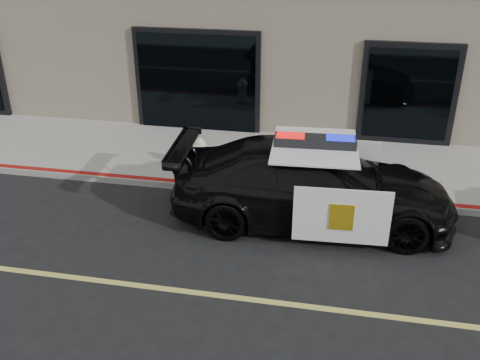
# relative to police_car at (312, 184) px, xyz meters

# --- Properties ---
(ground) EXTENTS (120.00, 120.00, 0.00)m
(ground) POSITION_rel_police_car_xyz_m (-2.44, -2.69, -0.80)
(ground) COLOR black
(ground) RESTS_ON ground
(sidewalk_n) EXTENTS (60.00, 3.50, 0.15)m
(sidewalk_n) POSITION_rel_police_car_xyz_m (-2.44, 2.56, -0.73)
(sidewalk_n) COLOR gray
(sidewalk_n) RESTS_ON ground
(police_car) EXTENTS (2.84, 5.70, 1.79)m
(police_car) POSITION_rel_police_car_xyz_m (0.00, 0.00, 0.00)
(police_car) COLOR black
(police_car) RESTS_ON ground
(fire_hydrant) EXTENTS (0.36, 0.50, 0.79)m
(fire_hydrant) POSITION_rel_police_car_xyz_m (-2.67, 1.57, -0.28)
(fire_hydrant) COLOR white
(fire_hydrant) RESTS_ON sidewalk_n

